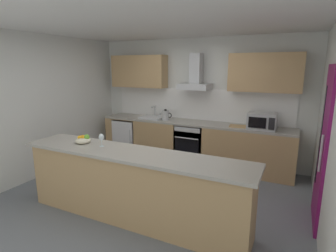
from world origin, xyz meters
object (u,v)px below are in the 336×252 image
at_px(refrigerator, 129,136).
at_px(fruit_bowl, 83,140).
at_px(oven, 192,143).
at_px(microwave, 262,121).
at_px(range_hood, 195,78).
at_px(chopping_board, 239,126).
at_px(wine_glass, 101,138).
at_px(sink, 152,117).
at_px(kettle, 166,115).

distance_m(refrigerator, fruit_bowl, 2.47).
bearing_deg(oven, microwave, -1.17).
height_order(range_hood, fruit_bowl, range_hood).
bearing_deg(fruit_bowl, oven, 70.69).
bearing_deg(fruit_bowl, chopping_board, 52.21).
relative_size(microwave, chopping_board, 1.47).
relative_size(wine_glass, chopping_board, 0.52).
xyz_separation_m(refrigerator, fruit_bowl, (0.76, -2.27, 0.57)).
distance_m(sink, wine_glass, 2.36).
distance_m(kettle, range_hood, 1.00).
height_order(microwave, fruit_bowl, microwave).
xyz_separation_m(oven, sink, (-0.95, 0.01, 0.47)).
height_order(sink, range_hood, range_hood).
height_order(oven, range_hood, range_hood).
distance_m(microwave, wine_glass, 2.90).
height_order(oven, microwave, microwave).
distance_m(refrigerator, chopping_board, 2.56).
bearing_deg(wine_glass, fruit_bowl, 177.35).
height_order(sink, fruit_bowl, sink).
distance_m(range_hood, wine_glass, 2.57).
height_order(oven, kettle, kettle).
relative_size(refrigerator, kettle, 2.94).
height_order(microwave, chopping_board, microwave).
bearing_deg(chopping_board, wine_glass, -121.67).
xyz_separation_m(microwave, wine_glass, (-1.81, -2.27, 0.02)).
bearing_deg(chopping_board, range_hood, 170.83).
distance_m(oven, fruit_bowl, 2.47).
height_order(oven, chopping_board, chopping_board).
bearing_deg(chopping_board, sink, 178.95).
xyz_separation_m(microwave, fruit_bowl, (-2.16, -2.25, -0.06)).
bearing_deg(fruit_bowl, range_hood, 71.66).
bearing_deg(microwave, refrigerator, 179.51).
relative_size(refrigerator, fruit_bowl, 3.86).
xyz_separation_m(kettle, range_hood, (0.59, 0.16, 0.78)).
distance_m(microwave, sink, 2.31).
bearing_deg(fruit_bowl, wine_glass, -2.65).
height_order(sink, kettle, sink).
bearing_deg(fruit_bowl, microwave, 46.14).
bearing_deg(kettle, oven, 3.24).
bearing_deg(sink, kettle, -7.25).
bearing_deg(sink, fruit_bowl, -86.29).
height_order(microwave, sink, microwave).
relative_size(range_hood, wine_glass, 4.05).
xyz_separation_m(microwave, chopping_board, (-0.41, 0.00, -0.14)).
bearing_deg(refrigerator, chopping_board, -0.48).
xyz_separation_m(refrigerator, chopping_board, (2.51, -0.02, 0.49)).
bearing_deg(microwave, wine_glass, -128.69).
height_order(refrigerator, chopping_board, chopping_board).
distance_m(refrigerator, microwave, 2.99).
bearing_deg(sink, wine_glass, -77.85).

